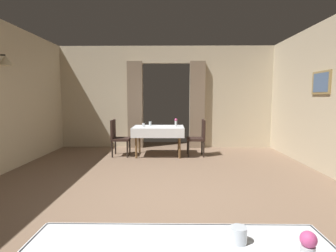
{
  "coord_description": "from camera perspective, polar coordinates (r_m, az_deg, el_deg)",
  "views": [
    {
      "loc": [
        0.16,
        -3.65,
        1.49
      ],
      "look_at": [
        0.1,
        0.35,
        1.05
      ],
      "focal_mm": 27.83,
      "sensor_mm": 36.0,
      "label": 1
    }
  ],
  "objects": [
    {
      "name": "chair_mid_right",
      "position": [
        6.72,
        6.76,
        -2.16
      ],
      "size": [
        0.44,
        0.44,
        0.93
      ],
      "color": "black",
      "rests_on": "ground"
    },
    {
      "name": "chair_mid_left",
      "position": [
        6.78,
        -10.94,
        -2.16
      ],
      "size": [
        0.44,
        0.44,
        0.93
      ],
      "color": "black",
      "rests_on": "ground"
    },
    {
      "name": "glass_near_d",
      "position": [
        1.48,
        15.23,
        -22.04
      ],
      "size": [
        0.08,
        0.08,
        0.08
      ],
      "primitive_type": "cylinder",
      "color": "silver",
      "rests_on": "dining_table_near"
    },
    {
      "name": "flower_vase_near",
      "position": [
        1.37,
        28.3,
        -22.61
      ],
      "size": [
        0.07,
        0.07,
        0.17
      ],
      "color": "silver",
      "rests_on": "dining_table_near"
    },
    {
      "name": "glass_mid_c",
      "position": [
        6.66,
        -5.39,
        0.22
      ],
      "size": [
        0.07,
        0.07,
        0.09
      ],
      "primitive_type": "cylinder",
      "color": "silver",
      "rests_on": "dining_table_mid"
    },
    {
      "name": "glass_mid_b",
      "position": [
        6.87,
        -3.92,
        0.51
      ],
      "size": [
        0.07,
        0.07,
        0.12
      ],
      "primitive_type": "cylinder",
      "color": "silver",
      "rests_on": "dining_table_mid"
    },
    {
      "name": "flower_vase_mid",
      "position": [
        6.72,
        1.73,
        0.86
      ],
      "size": [
        0.07,
        0.07,
        0.21
      ],
      "color": "silver",
      "rests_on": "dining_table_mid"
    },
    {
      "name": "wall_back",
      "position": [
        7.83,
        -0.39,
        6.4
      ],
      "size": [
        6.4,
        0.27,
        3.0
      ],
      "color": "beige",
      "rests_on": "ground"
    },
    {
      "name": "ground",
      "position": [
        3.94,
        -1.64,
        -15.96
      ],
      "size": [
        10.08,
        10.08,
        0.0
      ],
      "primitive_type": "plane",
      "color": "#7A604C"
    },
    {
      "name": "dining_table_mid",
      "position": [
        6.7,
        -2.12,
        -0.93
      ],
      "size": [
        1.31,
        0.9,
        0.75
      ],
      "color": "brown",
      "rests_on": "ground"
    }
  ]
}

